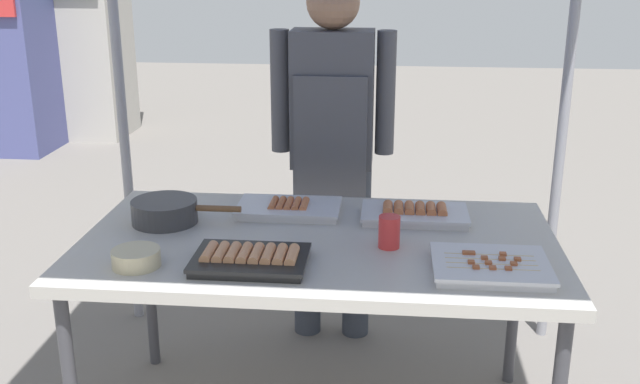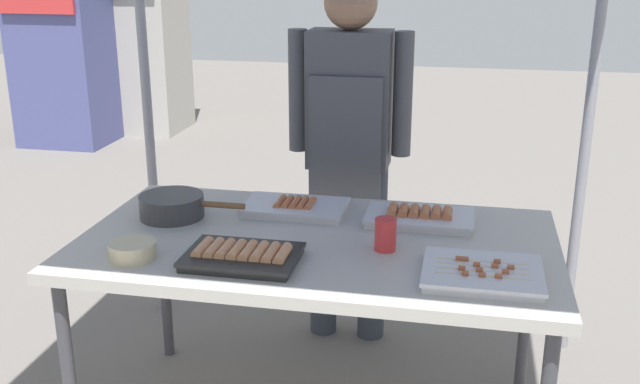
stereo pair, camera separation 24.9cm
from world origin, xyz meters
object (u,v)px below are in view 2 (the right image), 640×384
condiment_bowl (133,250)px  drink_cup_near_edge (385,234)px  neighbor_stall_left (124,33)px  vendor_woman (349,134)px  tray_pork_links (242,256)px  tray_meat_skewers (482,273)px  cooking_wok (172,205)px  neighbor_stall_right (66,48)px  tray_grilled_sausages (420,217)px  stall_table (317,253)px  tray_spring_rolls (295,207)px

condiment_bowl → drink_cup_near_edge: (0.77, 0.23, 0.03)m
neighbor_stall_left → vendor_woman: bearing=-52.7°
tray_pork_links → neighbor_stall_left: neighbor_stall_left is taller
tray_meat_skewers → cooking_wok: (-1.10, 0.32, 0.03)m
drink_cup_near_edge → neighbor_stall_left: size_ratio=0.06×
drink_cup_near_edge → neighbor_stall_right: 5.07m
tray_grilled_sausages → neighbor_stall_left: neighbor_stall_left is taller
neighbor_stall_left → cooking_wok: bearing=-62.4°
tray_meat_skewers → neighbor_stall_left: 5.65m
drink_cup_near_edge → vendor_woman: 0.83m
tray_pork_links → stall_table: bearing=51.9°
vendor_woman → stall_table: bearing=91.0°
stall_table → tray_spring_rolls: (-0.13, 0.25, 0.07)m
stall_table → neighbor_stall_right: (-3.07, 3.79, 0.15)m
condiment_bowl → vendor_woman: vendor_woman is taller
tray_meat_skewers → tray_pork_links: (-0.73, -0.03, 0.01)m
tray_pork_links → neighbor_stall_right: neighbor_stall_right is taller
stall_table → tray_meat_skewers: bearing=-21.5°
stall_table → tray_spring_rolls: tray_spring_rolls is taller
cooking_wok → neighbor_stall_right: size_ratio=0.23×
neighbor_stall_left → tray_meat_skewers: bearing=-54.0°
cooking_wok → drink_cup_near_edge: (0.80, -0.16, 0.01)m
tray_grilled_sausages → condiment_bowl: size_ratio=2.56×
stall_table → vendor_woman: (-0.01, 0.73, 0.24)m
condiment_bowl → neighbor_stall_right: neighbor_stall_right is taller
stall_table → tray_pork_links: 0.31m
stall_table → tray_pork_links: (-0.19, -0.24, 0.08)m
stall_table → tray_pork_links: bearing=-128.1°
tray_meat_skewers → tray_pork_links: size_ratio=1.00×
tray_grilled_sausages → cooking_wok: size_ratio=0.97×
tray_pork_links → drink_cup_near_edge: bearing=24.0°
cooking_wok → vendor_woman: vendor_woman is taller
vendor_woman → condiment_bowl: bearing=62.5°
tray_spring_rolls → cooking_wok: (-0.42, -0.14, 0.03)m
stall_table → tray_meat_skewers: (0.54, -0.21, 0.07)m
vendor_woman → neighbor_stall_right: size_ratio=0.94×
tray_grilled_sausages → tray_pork_links: tray_grilled_sausages is taller
cooking_wok → drink_cup_near_edge: drink_cup_near_edge is taller
drink_cup_near_edge → tray_spring_rolls: bearing=141.2°
tray_meat_skewers → vendor_woman: size_ratio=0.22×
stall_table → neighbor_stall_left: neighbor_stall_left is taller
tray_grilled_sausages → neighbor_stall_left: 5.16m
tray_grilled_sausages → tray_meat_skewers: size_ratio=1.09×
tray_spring_rolls → vendor_woman: 0.52m
stall_table → tray_meat_skewers: 0.59m
tray_grilled_sausages → tray_meat_skewers: 0.49m
drink_cup_near_edge → neighbor_stall_right: (-3.30, 3.84, 0.05)m
tray_grilled_sausages → stall_table: bearing=-145.5°
cooking_wok → neighbor_stall_left: neighbor_stall_left is taller
stall_table → drink_cup_near_edge: (0.24, -0.05, 0.11)m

